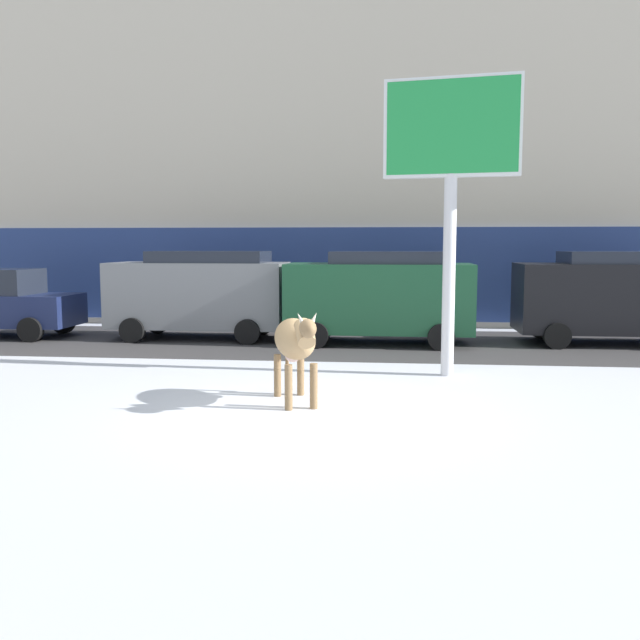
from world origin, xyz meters
The scene contains 9 objects.
ground_plane centered at (0.00, 0.00, 0.00)m, with size 120.00×120.00×0.00m, color white.
road_strip centered at (0.00, 7.29, 0.00)m, with size 60.00×5.60×0.01m, color #423F3F.
building_facade centered at (0.00, 13.82, 6.48)m, with size 44.00×6.10×13.00m.
cow_tan centered at (-0.35, 0.62, 0.99)m, with size 1.03×1.92×1.54m.
billboard centered at (2.21, 3.23, 4.31)m, with size 2.52×0.59×5.56m.
car_grey_van centered at (-3.92, 7.77, 1.24)m, with size 4.61×2.13×2.32m.
car_darkgreen_van centered at (0.83, 7.28, 1.24)m, with size 4.61×2.13×2.32m.
car_black_van centered at (6.59, 7.81, 1.24)m, with size 4.61×2.13×2.32m.
pedestrian_near_billboard centered at (2.62, 10.17, 0.88)m, with size 0.36×0.24×1.73m.
Camera 1 is at (1.18, -9.97, 2.51)m, focal length 38.70 mm.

